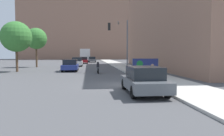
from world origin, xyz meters
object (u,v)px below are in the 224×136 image
object	(u,v)px
seated_protester	(153,71)
city_bus_on_road	(85,54)
car_on_road_distant	(84,60)
traffic_light_pole	(121,37)
street_tree_near_curb	(16,37)
car_on_road_midblock	(77,62)
street_tree_midblock	(36,39)
car_on_road_far_lane	(92,59)
parked_car_curbside	(144,80)
car_on_road_nearest	(70,65)
motorcycle_on_road	(98,68)
protest_banner	(145,66)

from	to	relation	value
seated_protester	city_bus_on_road	xyz separation A→B (m)	(-5.66, 45.94, 1.17)
car_on_road_distant	city_bus_on_road	distance (m)	14.16
traffic_light_pole	street_tree_near_curb	size ratio (longest dim) A/B	0.99
car_on_road_midblock	street_tree_midblock	size ratio (longest dim) A/B	0.71
car_on_road_far_lane	parked_car_curbside	bearing A→B (deg)	-87.44
car_on_road_midblock	city_bus_on_road	world-z (taller)	city_bus_on_road
car_on_road_nearest	street_tree_midblock	distance (m)	11.12
car_on_road_midblock	car_on_road_distant	world-z (taller)	car_on_road_midblock
traffic_light_pole	car_on_road_midblock	distance (m)	14.10
city_bus_on_road	motorcycle_on_road	size ratio (longest dim) A/B	5.69
traffic_light_pole	motorcycle_on_road	distance (m)	4.53
seated_protester	motorcycle_on_road	bearing A→B (deg)	127.68
car_on_road_midblock	car_on_road_distant	distance (m)	10.57
car_on_road_nearest	city_bus_on_road	world-z (taller)	city_bus_on_road
parked_car_curbside	street_tree_midblock	distance (m)	26.86
car_on_road_distant	city_bus_on_road	bearing A→B (deg)	89.19
car_on_road_midblock	street_tree_near_curb	xyz separation A→B (m)	(-6.44, -10.83, 3.33)
car_on_road_distant	car_on_road_far_lane	distance (m)	7.13
car_on_road_distant	car_on_road_far_lane	bearing A→B (deg)	73.80
street_tree_near_curb	street_tree_midblock	bearing A→B (deg)	88.68
city_bus_on_road	motorcycle_on_road	xyz separation A→B (m)	(1.84, -38.44, -1.40)
protest_banner	traffic_light_pole	world-z (taller)	traffic_light_pole
traffic_light_pole	street_tree_midblock	world-z (taller)	street_tree_midblock
protest_banner	street_tree_midblock	world-z (taller)	street_tree_midblock
street_tree_near_curb	seated_protester	bearing A→B (deg)	-38.53
city_bus_on_road	street_tree_midblock	world-z (taller)	street_tree_midblock
parked_car_curbside	car_on_road_nearest	world-z (taller)	parked_car_curbside
seated_protester	car_on_road_midblock	world-z (taller)	car_on_road_midblock
traffic_light_pole	city_bus_on_road	xyz separation A→B (m)	(-4.51, 37.19, -2.03)
seated_protester	street_tree_near_curb	size ratio (longest dim) A/B	0.21
protest_banner	city_bus_on_road	xyz separation A→B (m)	(-6.28, 41.46, 1.01)
seated_protester	protest_banner	bearing A→B (deg)	92.77
car_on_road_nearest	street_tree_midblock	world-z (taller)	street_tree_midblock
car_on_road_nearest	car_on_road_distant	distance (m)	21.10
seated_protester	motorcycle_on_road	world-z (taller)	seated_protester
city_bus_on_road	car_on_road_far_lane	bearing A→B (deg)	-76.16
protest_banner	car_on_road_midblock	bearing A→B (deg)	113.57
car_on_road_nearest	traffic_light_pole	bearing A→B (deg)	-18.83
street_tree_near_curb	car_on_road_distant	bearing A→B (deg)	71.14
traffic_light_pole	parked_car_curbside	distance (m)	13.98
car_on_road_nearest	car_on_road_far_lane	size ratio (longest dim) A/B	0.91
motorcycle_on_road	street_tree_near_curb	xyz separation A→B (m)	(-9.33, 2.97, 3.54)
protest_banner	car_on_road_distant	world-z (taller)	protest_banner
seated_protester	parked_car_curbside	world-z (taller)	parked_car_curbside
seated_protester	car_on_road_distant	world-z (taller)	car_on_road_distant
street_tree_near_curb	protest_banner	bearing A→B (deg)	-23.51
city_bus_on_road	street_tree_midblock	distance (m)	27.66
protest_banner	car_on_road_distant	distance (m)	28.11
traffic_light_pole	seated_protester	bearing A→B (deg)	-82.53
car_on_road_midblock	street_tree_near_curb	bearing A→B (deg)	-120.73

